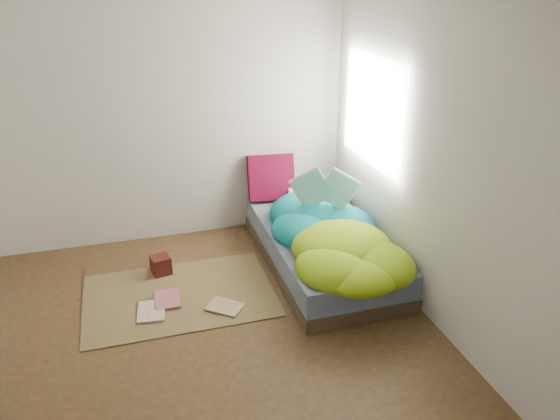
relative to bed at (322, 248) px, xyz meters
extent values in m
cube|color=#44281A|center=(-1.22, -0.72, -0.17)|extent=(3.50, 3.50, 0.00)
cube|color=beige|center=(-1.22, 1.03, 1.13)|extent=(3.50, 0.04, 2.60)
cube|color=beige|center=(-1.22, -2.47, 1.13)|extent=(3.50, 0.04, 2.60)
cube|color=beige|center=(0.53, -0.72, 1.13)|extent=(0.04, 3.50, 2.60)
cube|color=white|center=(0.52, 0.18, 1.23)|extent=(0.01, 1.00, 1.20)
cube|color=#392B1F|center=(0.00, 0.00, -0.11)|extent=(1.00, 2.00, 0.12)
cube|color=#44526C|center=(0.00, 0.00, 0.06)|extent=(0.98, 1.96, 0.22)
cube|color=brown|center=(-1.37, -0.17, -0.16)|extent=(1.60, 1.10, 0.01)
cube|color=beige|center=(0.18, 0.64, 0.24)|extent=(0.67, 0.50, 0.13)
cube|color=#550528|center=(-0.24, 0.91, 0.41)|extent=(0.49, 0.20, 0.48)
cube|color=#3A110D|center=(-1.48, 0.25, -0.07)|extent=(0.19, 0.19, 0.16)
imported|color=white|center=(-1.73, -0.35, -0.15)|extent=(0.25, 0.32, 0.02)
imported|color=#C6727C|center=(-1.59, -0.22, -0.14)|extent=(0.24, 0.31, 0.03)
imported|color=#C6BB82|center=(-1.10, -0.56, -0.15)|extent=(0.35, 0.34, 0.02)
camera|label=1|loc=(-1.67, -4.24, 2.46)|focal=35.00mm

